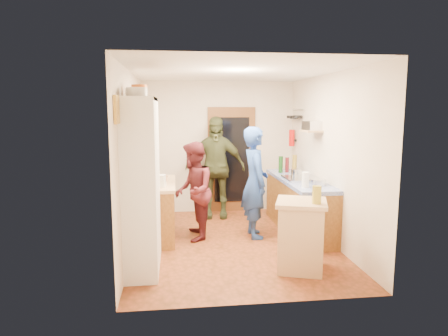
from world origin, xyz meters
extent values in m
cube|color=brown|center=(0.00, 0.00, -0.01)|extent=(3.00, 4.00, 0.02)
cube|color=silver|center=(0.00, 0.00, 2.61)|extent=(3.00, 4.00, 0.02)
cube|color=beige|center=(0.00, 2.01, 1.30)|extent=(3.00, 0.02, 2.60)
cube|color=beige|center=(0.00, -2.01, 1.30)|extent=(3.00, 0.02, 2.60)
cube|color=beige|center=(-1.51, 0.00, 1.30)|extent=(0.02, 4.00, 2.60)
cube|color=beige|center=(1.51, 0.00, 1.30)|extent=(0.02, 4.00, 2.60)
cube|color=brown|center=(0.25, 1.97, 1.05)|extent=(0.95, 0.06, 2.10)
cube|color=black|center=(0.25, 1.94, 1.05)|extent=(0.70, 0.02, 1.70)
cube|color=white|center=(-1.30, -0.80, 1.10)|extent=(0.40, 1.20, 2.20)
cube|color=white|center=(-1.30, -0.80, 2.18)|extent=(0.40, 1.14, 0.04)
cylinder|color=white|center=(-1.30, -1.14, 2.25)|extent=(0.25, 0.25, 0.10)
cylinder|color=orange|center=(-1.30, -0.80, 2.28)|extent=(0.19, 0.19, 0.16)
cylinder|color=orange|center=(-1.30, -0.47, 2.27)|extent=(0.16, 0.16, 0.15)
cube|color=#9E6629|center=(-1.20, 0.45, 0.42)|extent=(0.60, 1.40, 0.85)
cube|color=tan|center=(-1.20, 0.45, 0.88)|extent=(0.64, 1.44, 0.05)
cube|color=white|center=(-1.15, 0.06, 0.99)|extent=(0.27, 0.21, 0.18)
cylinder|color=white|center=(-1.25, 0.29, 0.98)|extent=(0.17, 0.17, 0.16)
cylinder|color=orange|center=(-1.12, 0.53, 0.95)|extent=(0.23, 0.23, 0.09)
cube|color=tan|center=(-1.18, 0.97, 0.91)|extent=(0.35, 0.30, 0.02)
cube|color=#9E6629|center=(1.20, 0.50, 0.42)|extent=(0.60, 2.20, 0.84)
cube|color=#1330A7|center=(1.20, 0.50, 0.87)|extent=(0.62, 2.22, 0.06)
cube|color=silver|center=(1.20, 0.38, 0.92)|extent=(0.55, 0.58, 0.04)
cylinder|color=silver|center=(1.15, 0.50, 1.00)|extent=(0.19, 0.19, 0.12)
cylinder|color=#143F14|center=(1.05, 1.15, 1.05)|extent=(0.09, 0.09, 0.31)
cylinder|color=#591419|center=(1.18, 1.19, 1.04)|extent=(0.09, 0.09, 0.28)
cylinder|color=olive|center=(1.31, 1.15, 1.06)|extent=(0.10, 0.10, 0.33)
cylinder|color=white|center=(1.05, -0.25, 1.01)|extent=(0.12, 0.12, 0.23)
cylinder|color=silver|center=(1.30, -0.11, 0.95)|extent=(0.28, 0.28, 0.09)
cube|color=tan|center=(0.70, -1.15, 0.43)|extent=(0.70, 0.70, 0.86)
cube|color=tan|center=(0.70, -1.15, 0.89)|extent=(0.78, 0.78, 0.05)
cube|color=white|center=(0.67, -1.09, 0.90)|extent=(0.42, 0.38, 0.02)
cylinder|color=#AD9E2D|center=(0.84, -1.32, 1.02)|extent=(0.14, 0.14, 0.22)
cylinder|color=silver|center=(1.46, 1.52, 2.05)|extent=(0.02, 0.65, 0.02)
cylinder|color=black|center=(1.40, 1.35, 1.92)|extent=(0.18, 0.18, 0.05)
cylinder|color=black|center=(1.40, 1.55, 1.90)|extent=(0.16, 0.16, 0.05)
cylinder|color=black|center=(1.40, 1.75, 1.91)|extent=(0.17, 0.17, 0.05)
cube|color=tan|center=(1.37, 0.45, 1.70)|extent=(0.26, 0.42, 0.03)
cube|color=silver|center=(1.37, 0.45, 1.79)|extent=(0.26, 0.33, 0.15)
cube|color=black|center=(1.47, 1.70, 1.45)|extent=(0.06, 0.10, 0.04)
cylinder|color=red|center=(1.41, 1.70, 1.50)|extent=(0.11, 0.11, 0.32)
cube|color=gold|center=(-1.48, -1.55, 2.05)|extent=(0.03, 0.25, 0.30)
imported|color=#214192|center=(0.43, 0.25, 0.89)|extent=(0.47, 0.68, 1.79)
imported|color=#4B181E|center=(-0.57, 0.29, 0.78)|extent=(0.62, 0.78, 1.56)
imported|color=#373D22|center=(-0.11, 1.53, 0.96)|extent=(1.18, 0.60, 1.93)
camera|label=1|loc=(-0.87, -5.92, 2.05)|focal=32.00mm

